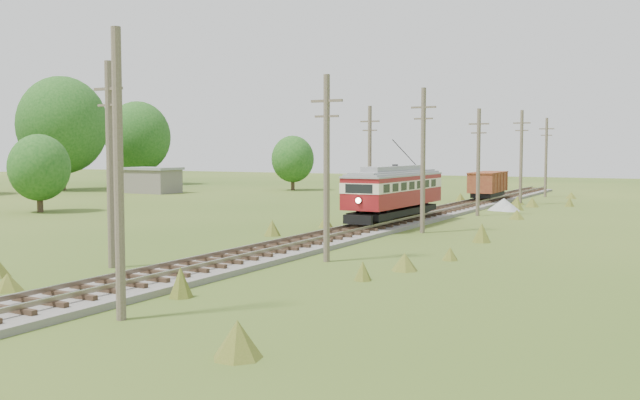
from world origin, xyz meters
The scene contains 17 objects.
railbed_main centered at (0.00, 34.00, 0.19)m, with size 3.60×96.00×0.57m.
streetcar centered at (0.00, 34.26, 2.51)m, with size 2.77×11.71×5.33m.
gondola centered at (0.00, 58.16, 1.90)m, with size 2.76×7.57×2.48m.
gravel_pile centered at (3.62, 50.10, 0.49)m, with size 2.86×3.04×1.04m.
utility_pole_r_1 centered at (3.10, 5.00, 4.40)m, with size 0.30×0.30×8.80m.
utility_pole_r_2 centered at (3.30, 18.00, 4.42)m, with size 1.60×0.30×8.60m.
utility_pole_r_3 centered at (3.20, 31.00, 4.63)m, with size 1.60×0.30×9.00m.
utility_pole_r_4 centered at (3.00, 44.00, 4.32)m, with size 1.60×0.30×8.40m.
utility_pole_r_5 centered at (3.40, 57.00, 4.58)m, with size 1.60×0.30×8.90m.
utility_pole_r_6 centered at (3.20, 70.00, 4.47)m, with size 1.60×0.30×8.70m.
utility_pole_l_a centered at (-4.20, 12.00, 4.63)m, with size 1.60×0.30×9.00m.
utility_pole_l_b centered at (-4.50, 40.00, 4.42)m, with size 1.60×0.30×8.60m.
tree_left_4 centered at (-54.00, 54.00, 8.37)m, with size 11.34×11.34×14.61m.
tree_left_5 centered at (-56.00, 70.00, 7.12)m, with size 9.66×9.66×12.44m.
tree_mid_a centered at (-28.00, 68.00, 4.02)m, with size 5.46×5.46×7.03m.
tree_mid_c centered at (-30.00, 30.00, 3.71)m, with size 5.04×5.04×6.49m.
shed centered at (-40.00, 55.00, 1.57)m, with size 6.40×4.40×3.10m.
Camera 1 is at (18.55, -10.91, 5.15)m, focal length 40.00 mm.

